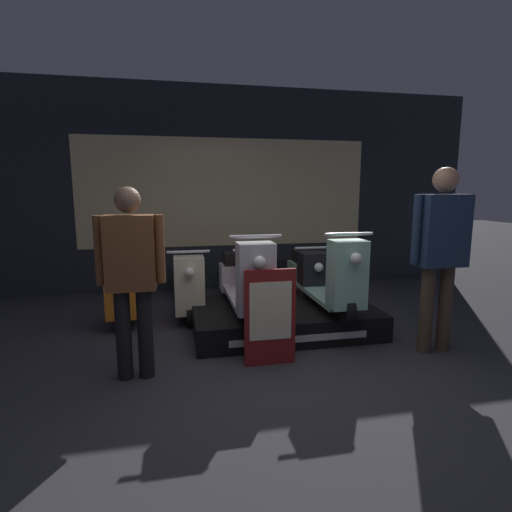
{
  "coord_description": "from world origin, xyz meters",
  "views": [
    {
      "loc": [
        -0.84,
        -3.08,
        1.61
      ],
      "look_at": [
        0.14,
        1.69,
        0.79
      ],
      "focal_mm": 28.0,
      "sensor_mm": 36.0,
      "label": 1
    }
  ],
  "objects": [
    {
      "name": "shop_wall_back",
      "position": [
        0.0,
        3.38,
        1.6
      ],
      "size": [
        8.34,
        0.09,
        3.2
      ],
      "color": "#23282D",
      "rests_on": "ground_plane"
    },
    {
      "name": "scooter_display_right",
      "position": [
        0.82,
        1.12,
        0.62
      ],
      "size": [
        0.49,
        1.75,
        0.91
      ],
      "color": "black",
      "rests_on": "display_platform"
    },
    {
      "name": "display_platform",
      "position": [
        0.36,
        1.19,
        0.14
      ],
      "size": [
        2.05,
        1.28,
        0.28
      ],
      "color": "black",
      "rests_on": "ground_plane"
    },
    {
      "name": "person_left_browsing",
      "position": [
        -1.2,
        0.3,
        0.95
      ],
      "size": [
        0.56,
        0.22,
        1.63
      ],
      "color": "black",
      "rests_on": "ground_plane"
    },
    {
      "name": "ground_plane",
      "position": [
        0.0,
        0.0,
        0.0
      ],
      "size": [
        30.0,
        30.0,
        0.0
      ],
      "primitive_type": "plane",
      "color": "#2D2D33"
    },
    {
      "name": "scooter_backrow_3",
      "position": [
        0.83,
        2.12,
        0.34
      ],
      "size": [
        0.49,
        1.75,
        0.91
      ],
      "color": "black",
      "rests_on": "ground_plane"
    },
    {
      "name": "scooter_backrow_2",
      "position": [
        0.07,
        2.12,
        0.34
      ],
      "size": [
        0.49,
        1.75,
        0.91
      ],
      "color": "black",
      "rests_on": "ground_plane"
    },
    {
      "name": "scooter_backrow_1",
      "position": [
        -0.69,
        2.12,
        0.34
      ],
      "size": [
        0.49,
        1.75,
        0.91
      ],
      "color": "black",
      "rests_on": "ground_plane"
    },
    {
      "name": "scooter_backrow_0",
      "position": [
        -1.45,
        2.12,
        0.34
      ],
      "size": [
        0.49,
        1.75,
        0.91
      ],
      "color": "black",
      "rests_on": "ground_plane"
    },
    {
      "name": "person_right_browsing",
      "position": [
        1.68,
        0.3,
        1.09
      ],
      "size": [
        0.62,
        0.26,
        1.81
      ],
      "color": "#473828",
      "rests_on": "ground_plane"
    },
    {
      "name": "price_sign_board",
      "position": [
        -0.01,
        0.31,
        0.46
      ],
      "size": [
        0.47,
        0.04,
        0.9
      ],
      "color": "maroon",
      "rests_on": "ground_plane"
    },
    {
      "name": "scooter_display_left",
      "position": [
        -0.11,
        1.12,
        0.62
      ],
      "size": [
        0.49,
        1.75,
        0.91
      ],
      "color": "black",
      "rests_on": "display_platform"
    }
  ]
}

